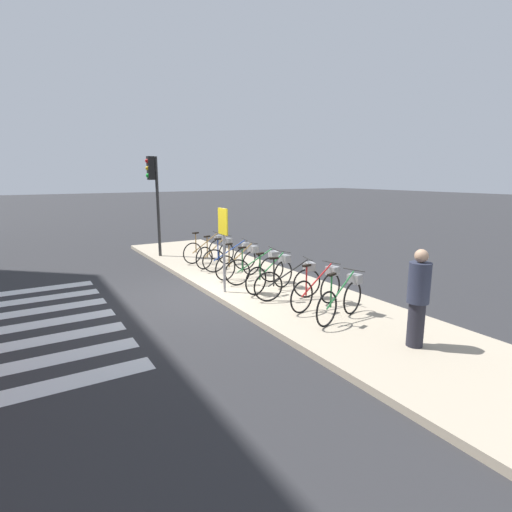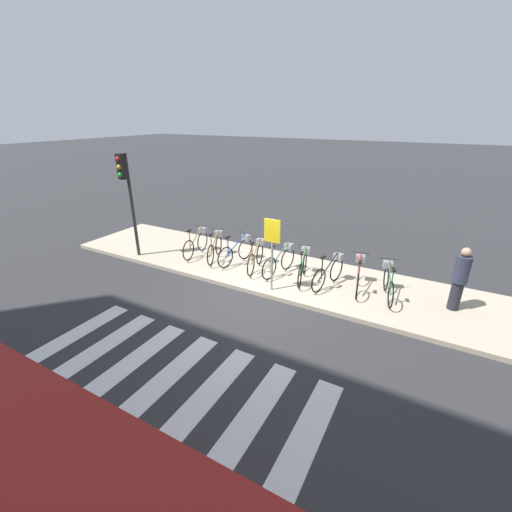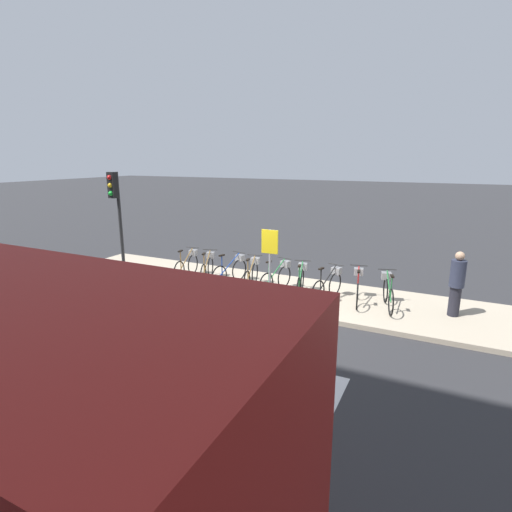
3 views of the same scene
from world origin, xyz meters
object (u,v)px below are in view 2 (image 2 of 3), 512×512
Objects in this scene: parked_bicycle_6 at (330,271)px; parked_bicycle_7 at (359,274)px; parked_bicycle_3 at (256,255)px; traffic_light at (126,184)px; sign_post at (272,243)px; parked_bicycle_5 at (303,265)px; parked_bicycle_8 at (388,281)px; pedestrian at (460,278)px; parked_bicycle_1 at (215,246)px; parked_bicycle_2 at (238,249)px; parked_bicycle_4 at (281,259)px; parked_bicycle_0 at (197,242)px.

parked_bicycle_6 is 0.99× the size of parked_bicycle_7.
traffic_light reaches higher than parked_bicycle_3.
sign_post reaches higher than parked_bicycle_3.
traffic_light is (-6.25, -1.08, 1.95)m from parked_bicycle_6.
parked_bicycle_7 is 2.50m from sign_post.
parked_bicycle_3 is at bearing -179.60° from parked_bicycle_5.
parked_bicycle_6 is at bearing -166.84° from parked_bicycle_7.
parked_bicycle_8 is 1.57m from pedestrian.
parked_bicycle_1 and parked_bicycle_2 have the same top height.
parked_bicycle_8 is at bearing 1.41° from parked_bicycle_3.
traffic_light reaches higher than sign_post.
parked_bicycle_1 is 2.92m from sign_post.
parked_bicycle_8 is (3.79, 0.09, 0.00)m from parked_bicycle_3.
parked_bicycle_5 is at bearing -177.92° from parked_bicycle_8.
traffic_light is (-4.75, -1.13, 1.95)m from parked_bicycle_4.
parked_bicycle_8 is at bearing 0.87° from parked_bicycle_4.
sign_post is at bearing -22.67° from parked_bicycle_1.
parked_bicycle_0 is at bearing 179.05° from parked_bicycle_1.
parked_bicycle_2 is at bearing 20.52° from traffic_light.
parked_bicycle_6 is at bearing -0.93° from parked_bicycle_5.
parked_bicycle_0 is 1.01× the size of parked_bicycle_3.
parked_bicycle_0 is 7.61m from pedestrian.
parked_bicycle_0 is at bearing -177.29° from parked_bicycle_2.
parked_bicycle_3 is at bearing -1.20° from parked_bicycle_0.
parked_bicycle_0 is 2.29m from parked_bicycle_3.
parked_bicycle_0 is 3.08m from parked_bicycle_4.
parked_bicycle_2 and parked_bicycle_6 have the same top height.
traffic_light reaches higher than parked_bicycle_0.
parked_bicycle_8 is (4.53, -0.03, 0.00)m from parked_bicycle_2.
parked_bicycle_0 is 1.55m from parked_bicycle_2.
parked_bicycle_1 and parked_bicycle_7 have the same top height.
sign_post is at bearing -163.56° from pedestrian.
parked_bicycle_2 is 1.53m from parked_bicycle_4.
parked_bicycle_1 is 2.32m from parked_bicycle_4.
pedestrian is 0.48× the size of traffic_light.
parked_bicycle_5 is 0.78m from parked_bicycle_6.
parked_bicycle_1 is (0.76, -0.01, 0.00)m from parked_bicycle_0.
parked_bicycle_7 is at bearing 0.73° from parked_bicycle_2.
sign_post is at bearing -114.62° from parked_bicycle_5.
parked_bicycle_6 is 6.64m from traffic_light.
parked_bicycle_0 is 0.99× the size of pedestrian.
parked_bicycle_7 is at bearing 13.16° from parked_bicycle_6.
parked_bicycle_8 is (5.32, 0.06, 0.00)m from parked_bicycle_1.
parked_bicycle_0 is 3.79m from parked_bicycle_5.
sign_post is at bearing -33.18° from parked_bicycle_2.
parked_bicycle_2 is 3.03m from parked_bicycle_6.
parked_bicycle_6 is at bearing 9.83° from traffic_light.
sign_post reaches higher than parked_bicycle_1.
parked_bicycle_5 is at bearing -0.47° from parked_bicycle_1.
parked_bicycle_2 is 2.30m from sign_post.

